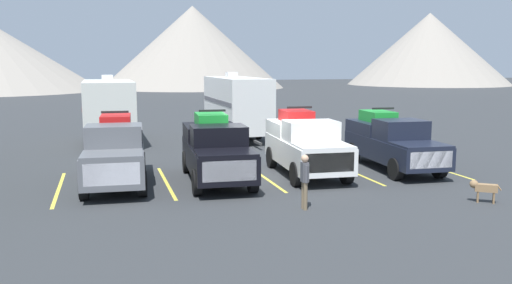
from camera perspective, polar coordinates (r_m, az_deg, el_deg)
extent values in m
plane|color=#2D3033|center=(20.93, 0.43, -3.47)|extent=(240.00, 240.00, 0.00)
cube|color=#595B60|center=(19.57, -14.78, -1.85)|extent=(2.32, 5.77, 0.99)
cube|color=#595B60|center=(17.47, -15.10, -1.28)|extent=(1.99, 1.70, 0.08)
cube|color=#595B60|center=(18.93, -14.94, 0.56)|extent=(1.95, 1.58, 0.80)
cube|color=slate|center=(18.34, -15.02, 0.44)|extent=(1.75, 0.33, 0.59)
cube|color=#595B60|center=(20.97, -14.70, 0.90)|extent=(2.10, 2.72, 0.51)
cube|color=silver|center=(16.81, -15.15, -3.34)|extent=(1.68, 0.16, 0.69)
cylinder|color=black|center=(17.76, -12.02, -4.41)|extent=(0.33, 0.86, 0.84)
cylinder|color=black|center=(17.85, -17.89, -4.57)|extent=(0.33, 0.86, 0.84)
cylinder|color=black|center=(21.53, -12.11, -2.18)|extent=(0.33, 0.86, 0.84)
cylinder|color=black|center=(21.61, -16.95, -2.33)|extent=(0.33, 0.86, 0.84)
cube|color=red|center=(20.91, -14.74, 2.20)|extent=(1.19, 1.73, 0.45)
cylinder|color=black|center=(20.33, -13.55, 2.06)|extent=(0.21, 0.45, 0.44)
cylinder|color=black|center=(20.37, -16.06, 1.98)|extent=(0.21, 0.45, 0.44)
cylinder|color=black|center=(21.47, -13.50, 2.39)|extent=(0.21, 0.45, 0.44)
cylinder|color=black|center=(21.51, -15.87, 2.31)|extent=(0.21, 0.45, 0.44)
cube|color=black|center=(20.41, -14.83, 3.11)|extent=(0.99, 0.14, 0.08)
cube|color=black|center=(19.53, -4.22, -1.65)|extent=(2.37, 5.75, 0.94)
cube|color=black|center=(17.47, -3.28, -1.14)|extent=(2.04, 1.70, 0.08)
cube|color=black|center=(18.90, -4.02, 0.62)|extent=(2.00, 1.58, 0.76)
cube|color=slate|center=(18.32, -3.75, 0.49)|extent=(1.80, 0.32, 0.56)
cube|color=black|center=(20.91, -4.84, 1.07)|extent=(2.15, 2.71, 0.55)
cube|color=silver|center=(16.81, -2.85, -3.11)|extent=(1.73, 0.17, 0.66)
cylinder|color=black|center=(17.93, -0.35, -4.06)|extent=(0.33, 0.88, 0.87)
cylinder|color=black|center=(17.64, -6.32, -4.32)|extent=(0.33, 0.88, 0.87)
cylinder|color=black|center=(21.62, -2.48, -1.93)|extent=(0.33, 0.88, 0.87)
cylinder|color=black|center=(21.39, -7.42, -2.11)|extent=(0.33, 0.88, 0.87)
cube|color=green|center=(20.85, -4.85, 2.44)|extent=(1.22, 1.73, 0.45)
cylinder|color=black|center=(20.36, -3.36, 2.30)|extent=(0.21, 0.45, 0.44)
cylinder|color=black|center=(20.24, -5.92, 2.23)|extent=(0.21, 0.45, 0.44)
cylinder|color=black|center=(21.48, -3.85, 2.61)|extent=(0.21, 0.45, 0.44)
cylinder|color=black|center=(21.36, -6.27, 2.54)|extent=(0.21, 0.45, 0.44)
cube|color=black|center=(20.36, -4.69, 3.36)|extent=(1.02, 0.14, 0.08)
cube|color=white|center=(20.73, 5.41, -1.05)|extent=(2.36, 5.36, 0.96)
cube|color=white|center=(18.88, 7.18, -0.41)|extent=(2.05, 1.59, 0.08)
cube|color=white|center=(20.16, 5.85, 1.17)|extent=(2.00, 1.48, 0.78)
cube|color=slate|center=(19.64, 6.35, 1.08)|extent=(1.81, 0.33, 0.57)
cube|color=white|center=(21.96, 4.31, 1.50)|extent=(2.15, 2.53, 0.57)
cube|color=silver|center=(18.31, 7.89, -2.19)|extent=(1.74, 0.17, 0.67)
cylinder|color=black|center=(19.48, 9.63, -3.17)|extent=(0.33, 0.89, 0.88)
cylinder|color=black|center=(18.86, 4.32, -3.45)|extent=(0.33, 0.89, 0.88)
cylinder|color=black|center=(22.76, 6.28, -1.44)|extent=(0.33, 0.89, 0.88)
cylinder|color=black|center=(22.24, 1.68, -1.62)|extent=(0.33, 0.89, 0.88)
cube|color=red|center=(21.90, 4.32, 2.82)|extent=(1.22, 1.61, 0.45)
cylinder|color=black|center=(21.54, 5.90, 2.69)|extent=(0.21, 0.45, 0.44)
cylinder|color=black|center=(21.27, 3.55, 2.65)|extent=(0.21, 0.45, 0.44)
cylinder|color=black|center=(22.54, 5.06, 2.95)|extent=(0.21, 0.45, 0.44)
cylinder|color=black|center=(22.28, 2.80, 2.91)|extent=(0.21, 0.45, 0.44)
cube|color=black|center=(21.46, 4.67, 3.70)|extent=(1.03, 0.14, 0.08)
cube|color=black|center=(22.56, 14.48, -0.69)|extent=(2.30, 5.93, 0.86)
cube|color=black|center=(20.67, 17.14, -0.28)|extent=(1.97, 1.74, 0.08)
cube|color=black|center=(21.99, 15.18, 1.25)|extent=(1.92, 1.62, 0.81)
cube|color=slate|center=(21.45, 15.92, 1.16)|extent=(1.72, 0.33, 0.60)
cube|color=black|center=(23.86, 12.85, 1.54)|extent=(2.07, 2.79, 0.53)
cube|color=silver|center=(20.07, 18.19, -1.82)|extent=(1.66, 0.16, 0.60)
cylinder|color=black|center=(21.37, 18.98, -2.55)|extent=(0.33, 0.85, 0.83)
cylinder|color=black|center=(20.50, 14.69, -2.82)|extent=(0.33, 0.85, 0.83)
cylinder|color=black|center=(24.77, 14.24, -0.90)|extent=(0.33, 0.85, 0.83)
cylinder|color=black|center=(24.02, 10.41, -1.06)|extent=(0.33, 0.85, 0.83)
cube|color=green|center=(23.81, 12.88, 2.71)|extent=(1.17, 1.77, 0.45)
cylinder|color=black|center=(23.48, 14.46, 2.56)|extent=(0.21, 0.45, 0.44)
cylinder|color=black|center=(23.10, 12.52, 2.54)|extent=(0.21, 0.45, 0.44)
cylinder|color=black|center=(24.53, 13.22, 2.84)|extent=(0.21, 0.45, 0.44)
cylinder|color=black|center=(24.17, 11.35, 2.82)|extent=(0.21, 0.45, 0.44)
cube|color=black|center=(23.35, 13.42, 3.51)|extent=(0.98, 0.14, 0.08)
cube|color=gold|center=(19.77, -20.31, -4.69)|extent=(0.12, 5.50, 0.01)
cube|color=gold|center=(19.81, -9.56, -4.26)|extent=(0.12, 5.50, 0.01)
cube|color=gold|center=(20.53, 0.77, -3.69)|extent=(0.12, 5.50, 0.01)
cube|color=gold|center=(21.86, 10.11, -3.08)|extent=(0.12, 5.50, 0.01)
cube|color=gold|center=(23.70, 18.18, -2.49)|extent=(0.12, 5.50, 0.01)
cube|color=silver|center=(29.82, -15.45, 3.57)|extent=(2.60, 6.39, 2.86)
cube|color=brown|center=(29.82, -17.93, 3.74)|extent=(0.07, 6.11, 0.24)
cube|color=silver|center=(30.70, -15.60, 6.64)|extent=(0.61, 0.70, 0.30)
cube|color=#333333|center=(26.25, -15.15, -0.64)|extent=(0.13, 1.20, 0.12)
cylinder|color=black|center=(29.27, -13.01, 0.46)|extent=(0.23, 0.76, 0.76)
cylinder|color=black|center=(29.24, -17.59, 0.27)|extent=(0.23, 0.76, 0.76)
cylinder|color=black|center=(30.79, -13.18, 0.83)|extent=(0.23, 0.76, 0.76)
cylinder|color=black|center=(30.75, -17.54, 0.65)|extent=(0.23, 0.76, 0.76)
cube|color=white|center=(31.13, -2.11, 4.15)|extent=(2.40, 7.57, 2.97)
cube|color=#595960|center=(30.85, -4.24, 4.38)|extent=(0.08, 7.25, 0.24)
cube|color=silver|center=(32.15, -2.63, 7.20)|extent=(0.61, 0.70, 0.30)
cube|color=#333333|center=(27.12, 0.19, -0.07)|extent=(0.13, 1.20, 0.12)
cylinder|color=black|center=(30.71, 0.27, 1.04)|extent=(0.23, 0.76, 0.76)
cylinder|color=black|center=(30.17, -3.65, 0.89)|extent=(0.23, 0.76, 0.76)
cylinder|color=black|center=(32.44, -0.65, 1.43)|extent=(0.23, 0.76, 0.76)
cylinder|color=black|center=(31.92, -4.37, 1.29)|extent=(0.23, 0.76, 0.76)
cylinder|color=#726047|center=(16.04, 5.09, -5.65)|extent=(0.12, 0.12, 0.83)
cylinder|color=#726047|center=(15.89, 5.30, -5.79)|extent=(0.12, 0.12, 0.83)
cube|color=#4C4C51|center=(15.81, 5.23, -3.22)|extent=(0.19, 0.24, 0.59)
sphere|color=tan|center=(15.73, 5.25, -1.77)|extent=(0.23, 0.23, 0.23)
cylinder|color=#4C4C51|center=(15.94, 5.06, -3.24)|extent=(0.10, 0.10, 0.53)
cylinder|color=#4C4C51|center=(15.69, 5.40, -3.42)|extent=(0.10, 0.10, 0.53)
cube|color=olive|center=(18.09, 23.37, -4.52)|extent=(0.67, 0.57, 0.24)
sphere|color=olive|center=(18.05, 22.24, -4.18)|extent=(0.26, 0.26, 0.26)
cylinder|color=olive|center=(18.11, 24.51, -4.43)|extent=(0.15, 0.13, 0.20)
cylinder|color=olive|center=(18.07, 22.60, -5.46)|extent=(0.06, 0.06, 0.35)
cylinder|color=olive|center=(18.22, 22.58, -5.34)|extent=(0.06, 0.06, 0.35)
cylinder|color=olive|center=(18.10, 24.05, -5.52)|extent=(0.06, 0.06, 0.35)
cylinder|color=olive|center=(18.25, 24.02, -5.41)|extent=(0.06, 0.06, 0.35)
cone|color=gray|center=(98.55, -6.74, 10.03)|extent=(32.77, 32.77, 14.59)
cone|color=gray|center=(118.06, 17.95, 9.43)|extent=(33.03, 33.03, 14.71)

